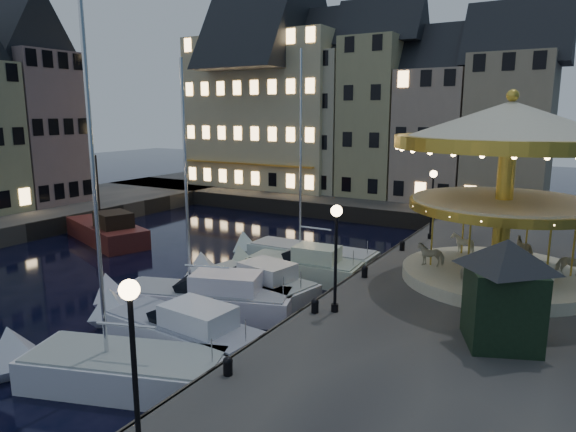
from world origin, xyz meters
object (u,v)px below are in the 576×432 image
Objects in this scene: motorboat_b at (176,331)px; motorboat_d at (250,284)px; streetlamp_b at (336,243)px; motorboat_c at (198,299)px; streetlamp_c at (432,194)px; motorboat_a at (110,369)px; motorboat_e at (297,267)px; bollard_c at (365,271)px; motorboat_f at (303,256)px; ticket_kiosk at (505,274)px; bollard_a at (228,365)px; carousel at (508,158)px; streetlamp_a at (133,346)px; bollard_d at (402,245)px; red_fishing_boat at (107,232)px; bollard_b at (315,305)px.

motorboat_b and motorboat_d have the same top height.
motorboat_c is at bearing -177.17° from streetlamp_b.
streetlamp_c is 0.57× the size of motorboat_d.
motorboat_e is (-0.10, 12.66, 0.10)m from motorboat_a.
bollard_c is 0.05× the size of motorboat_c.
motorboat_f is (-6.13, 8.60, -3.49)m from streetlamp_b.
motorboat_c reaches higher than ticket_kiosk.
bollard_a is 12.95m from motorboat_e.
motorboat_f reaches higher than motorboat_e.
carousel is (10.97, -1.60, 6.36)m from motorboat_f.
motorboat_d is (-5.71, 12.55, -3.38)m from streetlamp_a.
bollard_c is at bearing -19.48° from motorboat_e.
motorboat_e is at bearing 90.45° from motorboat_a.
motorboat_f is (-6.13, -4.90, -3.49)m from streetlamp_c.
motorboat_a is at bearing -89.55° from motorboat_e.
bollard_c is 5.50m from bollard_d.
ticket_kiosk reaches higher than motorboat_e.
streetlamp_b is at bearing 33.98° from motorboat_b.
motorboat_f is 15.03m from ticket_kiosk.
streetlamp_a is at bearing -88.28° from bollard_d.
streetlamp_c is at bearing 86.19° from bollard_c.
motorboat_f is (-1.08, 12.01, -0.11)m from motorboat_b.
motorboat_a reaches higher than streetlamp_b.
motorboat_d is 15.22m from red_fishing_boat.
ticket_kiosk is (5.92, 10.21, -0.30)m from streetlamp_a.
red_fishing_boat is at bearing 166.64° from ticket_kiosk.
streetlamp_a is 17.23m from motorboat_e.
streetlamp_b reaches higher than motorboat_b.
motorboat_f is at bearing 87.35° from motorboat_c.
bollard_b is (0.00, 5.50, 0.00)m from bollard_a.
streetlamp_b reaches higher than motorboat_e.
streetlamp_a is 14.19m from motorboat_d.
bollard_d is 14.16m from motorboat_b.
carousel is (5.44, 13.01, 5.29)m from bollard_a.
bollard_b is (-0.60, -0.50, -2.41)m from streetlamp_b.
motorboat_b is 9.50m from motorboat_e.
red_fishing_boat is (-15.39, 13.03, 0.17)m from motorboat_a.
motorboat_e is at bearing 151.92° from ticket_kiosk.
bollard_d is 11.95m from motorboat_c.
bollard_a is at bearing -90.00° from bollard_d.
motorboat_e is at bearing 124.39° from bollard_b.
streetlamp_a is 0.58× the size of motorboat_e.
ticket_kiosk is (26.33, -6.26, 3.00)m from red_fishing_boat.
streetlamp_b is 7.32× the size of bollard_a.
carousel is at bearing 74.12° from streetlamp_a.
bollard_a is at bearing -112.69° from carousel.
motorboat_d reaches higher than bollard_c.
bollard_a is at bearing 98.53° from streetlamp_a.
motorboat_b is 1.08× the size of motorboat_d.
red_fishing_boat is at bearing -160.98° from streetlamp_c.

